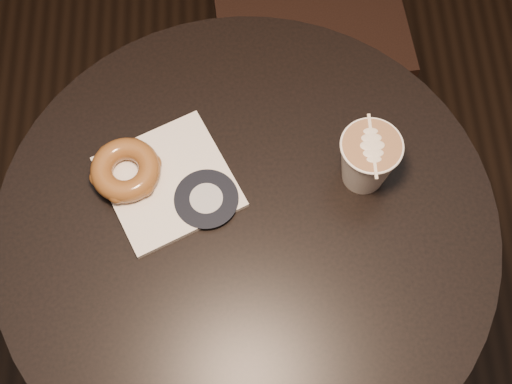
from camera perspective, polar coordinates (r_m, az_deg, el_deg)
The scene contains 4 objects.
cafe_table at distance 1.17m, azimuth -0.67°, elevation -6.05°, with size 0.70×0.70×0.75m.
pastry_bag at distance 1.01m, azimuth -7.01°, elevation 0.82°, with size 0.17×0.17×0.01m, color white.
doughnut at distance 1.00m, azimuth -10.40°, elevation 1.75°, with size 0.10×0.10×0.03m, color brown.
latte_cup at distance 0.98m, azimuth 8.88°, elevation 2.47°, with size 0.08×0.08×0.09m, color white, non-canonical shape.
Camera 1 is at (-0.00, -0.36, 1.66)m, focal length 50.00 mm.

